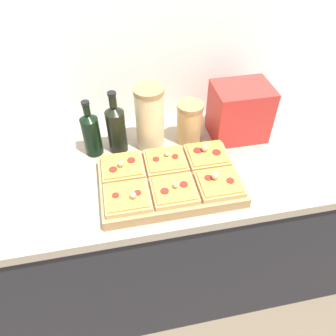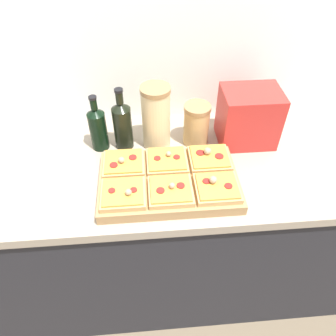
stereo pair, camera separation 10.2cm
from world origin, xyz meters
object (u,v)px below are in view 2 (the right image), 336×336
olive_oil_bottle (98,128)px  grain_jar_short (196,124)px  cutting_board (169,182)px  wine_bottle (122,124)px  toaster_oven (248,117)px  grain_jar_tall (156,117)px

olive_oil_bottle → grain_jar_short: olive_oil_bottle is taller
cutting_board → wine_bottle: bearing=123.8°
grain_jar_short → toaster_oven: bearing=-0.2°
olive_oil_bottle → wine_bottle: (0.10, 0.00, 0.01)m
grain_jar_short → cutting_board: bearing=-118.7°
olive_oil_bottle → grain_jar_tall: 0.24m
olive_oil_bottle → grain_jar_short: 0.40m
grain_jar_tall → toaster_oven: size_ratio=1.06×
grain_jar_short → grain_jar_tall: bearing=180.0°
cutting_board → grain_jar_short: bearing=61.3°
cutting_board → grain_jar_tall: grain_jar_tall is taller
olive_oil_bottle → wine_bottle: bearing=0.0°
wine_bottle → toaster_oven: size_ratio=1.06×
grain_jar_tall → grain_jar_short: grain_jar_tall is taller
toaster_oven → grain_jar_short: bearing=179.8°
olive_oil_bottle → toaster_oven: olive_oil_bottle is taller
wine_bottle → toaster_oven: wine_bottle is taller
cutting_board → grain_jar_tall: bearing=96.9°
wine_bottle → grain_jar_tall: (0.14, 0.00, 0.03)m
olive_oil_bottle → cutting_board: bearing=-43.0°
cutting_board → toaster_oven: size_ratio=1.98×
olive_oil_bottle → grain_jar_tall: bearing=0.0°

